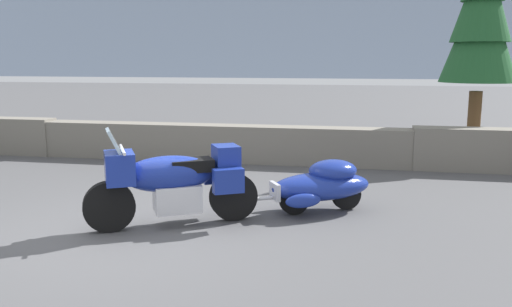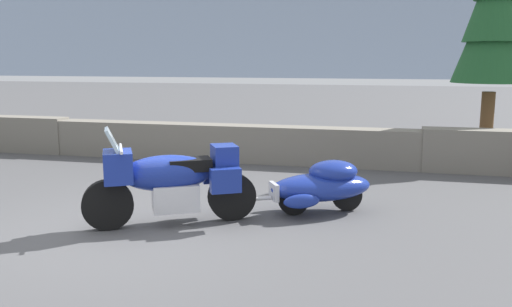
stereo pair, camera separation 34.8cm
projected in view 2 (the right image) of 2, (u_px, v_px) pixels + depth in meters
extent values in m
plane|color=#4C4C4F|center=(118.00, 232.00, 6.91)|extent=(80.00, 80.00, 0.00)
cube|color=slate|center=(229.00, 143.00, 11.64)|extent=(8.00, 0.55, 0.79)
cube|color=#8C9EB7|center=(371.00, 26.00, 96.40)|extent=(240.00, 80.00, 16.00)
cylinder|color=black|center=(108.00, 205.00, 6.95)|extent=(0.65, 0.44, 0.66)
cylinder|color=black|center=(232.00, 196.00, 7.38)|extent=(0.65, 0.44, 0.66)
cube|color=silver|center=(175.00, 197.00, 7.17)|extent=(0.74, 0.68, 0.36)
ellipsoid|color=navy|center=(167.00, 173.00, 7.09)|extent=(1.26, 0.97, 0.48)
cube|color=navy|center=(118.00, 166.00, 6.90)|extent=(0.57, 0.63, 0.40)
cube|color=#9EB7C6|center=(113.00, 141.00, 6.83)|extent=(0.38, 0.48, 0.34)
cube|color=black|center=(190.00, 164.00, 7.15)|extent=(0.66, 0.59, 0.16)
cube|color=navy|center=(224.00, 155.00, 7.25)|extent=(0.47, 0.50, 0.28)
cube|color=navy|center=(226.00, 181.00, 7.00)|extent=(0.43, 0.33, 0.32)
cube|color=navy|center=(217.00, 171.00, 7.57)|extent=(0.43, 0.33, 0.32)
cylinder|color=silver|center=(121.00, 149.00, 6.88)|extent=(0.37, 0.63, 0.04)
cylinder|color=silver|center=(111.00, 186.00, 6.92)|extent=(0.26, 0.18, 0.54)
cylinder|color=black|center=(294.00, 200.00, 7.63)|extent=(0.43, 0.30, 0.44)
cylinder|color=black|center=(347.00, 196.00, 7.84)|extent=(0.43, 0.30, 0.44)
ellipsoid|color=navy|center=(321.00, 187.00, 7.71)|extent=(1.64, 1.32, 0.40)
ellipsoid|color=navy|center=(333.00, 171.00, 7.72)|extent=(0.90, 0.84, 0.32)
cube|color=silver|center=(274.00, 191.00, 7.53)|extent=(0.21, 0.31, 0.24)
ellipsoid|color=navy|center=(302.00, 201.00, 7.32)|extent=(0.52, 0.37, 0.20)
ellipsoid|color=navy|center=(287.00, 190.00, 7.92)|extent=(0.52, 0.37, 0.20)
cylinder|color=silver|center=(247.00, 200.00, 7.44)|extent=(0.64, 0.38, 0.05)
cylinder|color=brown|center=(486.00, 126.00, 11.68)|extent=(0.28, 0.28, 1.50)
cone|color=#1E5128|center=(494.00, 26.00, 11.31)|extent=(1.63, 1.63, 2.36)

